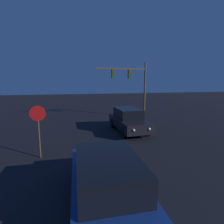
# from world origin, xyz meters

# --- Properties ---
(car_near) EXTENTS (2.14, 4.84, 1.71)m
(car_near) POSITION_xyz_m (-1.79, 6.76, 0.88)
(car_near) COLOR navy
(car_near) RESTS_ON ground_plane
(car_far) EXTENTS (1.97, 4.78, 1.71)m
(car_far) POSITION_xyz_m (1.68, 14.51, 0.88)
(car_far) COLOR black
(car_far) RESTS_ON ground_plane
(traffic_signal_mast) EXTENTS (5.22, 0.30, 5.66)m
(traffic_signal_mast) POSITION_xyz_m (3.75, 19.16, 3.81)
(traffic_signal_mast) COLOR brown
(traffic_signal_mast) RESTS_ON ground_plane
(stop_sign) EXTENTS (0.72, 0.07, 2.56)m
(stop_sign) POSITION_xyz_m (-4.12, 11.11, 1.79)
(stop_sign) COLOR brown
(stop_sign) RESTS_ON ground_plane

